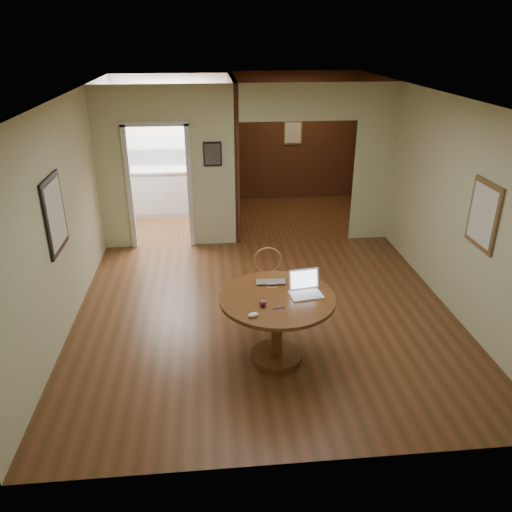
{
  "coord_description": "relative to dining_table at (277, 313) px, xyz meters",
  "views": [
    {
      "loc": [
        -0.68,
        -5.67,
        3.46
      ],
      "look_at": [
        -0.14,
        -0.2,
        0.96
      ],
      "focal_mm": 35.0,
      "sensor_mm": 36.0,
      "label": 1
    }
  ],
  "objects": [
    {
      "name": "floor",
      "position": [
        -0.02,
        0.94,
        -0.59
      ],
      "size": [
        5.0,
        5.0,
        0.0
      ],
      "primitive_type": "plane",
      "color": "#4A2E15",
      "rests_on": "ground"
    },
    {
      "name": "room_shell",
      "position": [
        -0.49,
        4.04,
        0.69
      ],
      "size": [
        5.2,
        7.5,
        5.0
      ],
      "color": "white",
      "rests_on": "ground"
    },
    {
      "name": "dining_table",
      "position": [
        0.0,
        0.0,
        0.0
      ],
      "size": [
        1.28,
        1.28,
        0.8
      ],
      "rotation": [
        0.0,
        0.0,
        -0.14
      ],
      "color": "brown",
      "rests_on": "ground"
    },
    {
      "name": "chair",
      "position": [
        0.01,
        0.9,
        -0.06
      ],
      "size": [
        0.41,
        0.41,
        0.96
      ],
      "rotation": [
        0.0,
        0.0,
        0.01
      ],
      "color": "olive",
      "rests_on": "ground"
    },
    {
      "name": "open_laptop",
      "position": [
        0.31,
        0.06,
        0.27
      ],
      "size": [
        0.38,
        0.35,
        0.24
      ],
      "rotation": [
        0.0,
        0.0,
        0.15
      ],
      "color": "white",
      "rests_on": "dining_table"
    },
    {
      "name": "closed_laptop",
      "position": [
        -0.04,
        0.27,
        0.22
      ],
      "size": [
        0.34,
        0.23,
        0.03
      ],
      "primitive_type": "imported",
      "rotation": [
        0.0,
        0.0,
        -0.04
      ],
      "color": "silver",
      "rests_on": "dining_table"
    },
    {
      "name": "mouse",
      "position": [
        -0.3,
        -0.39,
        0.23
      ],
      "size": [
        0.13,
        0.09,
        0.05
      ],
      "primitive_type": "ellipsoid",
      "rotation": [
        0.0,
        0.0,
        0.29
      ],
      "color": "white",
      "rests_on": "dining_table"
    },
    {
      "name": "wine_glass",
      "position": [
        -0.18,
        -0.19,
        0.25
      ],
      "size": [
        0.08,
        0.08,
        0.09
      ],
      "primitive_type": null,
      "color": "white",
      "rests_on": "dining_table"
    },
    {
      "name": "pen",
      "position": [
        -0.02,
        -0.26,
        0.21
      ],
      "size": [
        0.13,
        0.03,
        0.01
      ],
      "primitive_type": "cylinder",
      "rotation": [
        0.0,
        1.57,
        0.17
      ],
      "color": "navy",
      "rests_on": "dining_table"
    },
    {
      "name": "kitchen_cabinet",
      "position": [
        -1.37,
        5.14,
        -0.12
      ],
      "size": [
        2.06,
        0.6,
        0.94
      ],
      "color": "silver",
      "rests_on": "ground"
    },
    {
      "name": "grocery_bag",
      "position": [
        -0.96,
        5.14,
        0.5
      ],
      "size": [
        0.36,
        0.33,
        0.31
      ],
      "primitive_type": "ellipsoid",
      "rotation": [
        0.0,
        0.0,
        0.24
      ],
      "color": "beige",
      "rests_on": "kitchen_cabinet"
    }
  ]
}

